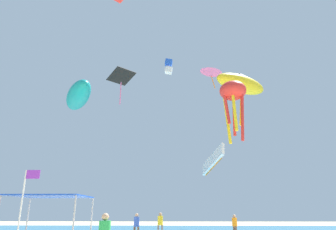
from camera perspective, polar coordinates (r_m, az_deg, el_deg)
ocean_strip at (r=38.13m, az=0.25°, el=-20.75°), size 110.00×18.39×0.03m
canopy_tent at (r=15.92m, az=-21.32°, el=-14.51°), size 3.38×2.82×2.60m
person_near_tent at (r=24.43m, az=-5.98°, el=-19.76°), size 0.46×0.42×1.77m
person_leftmost at (r=26.69m, az=-1.48°, el=-19.61°), size 0.49×0.44×1.84m
person_rightmost at (r=26.64m, az=12.52°, el=-19.42°), size 0.40×0.43×1.68m
banner_flag at (r=13.56m, az=-25.75°, el=-15.11°), size 0.61×0.06×3.46m
kite_inflatable_yellow at (r=35.88m, az=13.67°, el=5.73°), size 7.31×6.03×2.85m
kite_box_blue at (r=45.87m, az=0.12°, el=9.17°), size 1.18×1.03×2.29m
kite_delta_pink at (r=46.10m, az=8.21°, el=8.34°), size 4.04×4.00×2.96m
kite_octopus_red at (r=28.00m, az=12.22°, el=3.94°), size 3.12×3.12×5.69m
kite_diamond_black at (r=39.49m, az=-8.84°, el=6.98°), size 3.95×3.94×4.34m
kite_parafoil_white at (r=37.24m, az=8.53°, el=-8.46°), size 2.41×5.40×3.39m
kite_inflatable_teal at (r=37.34m, az=-16.65°, el=3.55°), size 6.59×8.84×3.44m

